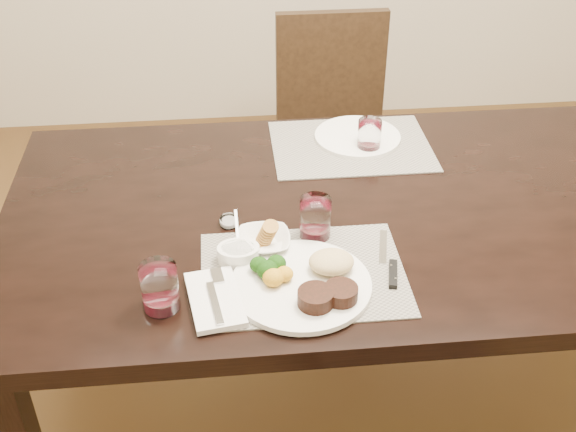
{
  "coord_description": "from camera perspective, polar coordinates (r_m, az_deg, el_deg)",
  "views": [
    {
      "loc": [
        -0.42,
        -1.51,
        1.8
      ],
      "look_at": [
        -0.28,
        -0.12,
        0.82
      ],
      "focal_mm": 45.0,
      "sensor_mm": 36.0,
      "label": 1
    }
  ],
  "objects": [
    {
      "name": "wine_glass_far",
      "position": [
        2.09,
        6.44,
        6.23
      ],
      "size": [
        0.07,
        0.07,
        0.09
      ],
      "rotation": [
        0.0,
        0.0,
        0.02
      ],
      "color": "white",
      "rests_on": "placemat_far"
    },
    {
      "name": "cracker_bowl",
      "position": [
        1.7,
        -1.94,
        -1.97
      ],
      "size": [
        0.13,
        0.13,
        0.06
      ],
      "rotation": [
        0.0,
        0.0,
        -0.01
      ],
      "color": "white",
      "rests_on": "placemat_near"
    },
    {
      "name": "wine_glass_side",
      "position": [
        1.55,
        -10.08,
        -5.74
      ],
      "size": [
        0.08,
        0.08,
        0.11
      ],
      "rotation": [
        0.0,
        0.0,
        0.33
      ],
      "color": "white",
      "rests_on": "dining_table"
    },
    {
      "name": "dining_table",
      "position": [
        1.93,
        7.97,
        -1.12
      ],
      "size": [
        2.0,
        1.0,
        0.75
      ],
      "color": "black",
      "rests_on": "ground"
    },
    {
      "name": "salt_cellar",
      "position": [
        1.79,
        -4.68,
        -0.44
      ],
      "size": [
        0.05,
        0.05,
        0.02
      ],
      "rotation": [
        0.0,
        0.0,
        0.18
      ],
      "color": "white",
      "rests_on": "dining_table"
    },
    {
      "name": "wine_glass_near",
      "position": [
        1.72,
        2.17,
        -0.29
      ],
      "size": [
        0.07,
        0.07,
        0.1
      ],
      "rotation": [
        0.0,
        0.0,
        0.01
      ],
      "color": "white",
      "rests_on": "placemat_near"
    },
    {
      "name": "chair_far",
      "position": [
        2.8,
        3.61,
        7.41
      ],
      "size": [
        0.42,
        0.42,
        0.9
      ],
      "color": "black",
      "rests_on": "ground"
    },
    {
      "name": "steak_knife",
      "position": [
        1.66,
        8.11,
        -4.02
      ],
      "size": [
        0.05,
        0.22,
        0.01
      ],
      "rotation": [
        0.0,
        0.0,
        -0.22
      ],
      "color": "silver",
      "rests_on": "placemat_near"
    },
    {
      "name": "napkin_fork",
      "position": [
        1.57,
        -5.78,
        -6.53
      ],
      "size": [
        0.14,
        0.21,
        0.02
      ],
      "rotation": [
        0.0,
        0.0,
        0.16
      ],
      "color": "white",
      "rests_on": "placemat_near"
    },
    {
      "name": "ground_plane",
      "position": [
        2.38,
        6.65,
        -14.21
      ],
      "size": [
        4.5,
        4.5,
        0.0
      ],
      "primitive_type": "plane",
      "color": "#4B2F18",
      "rests_on": "ground"
    },
    {
      "name": "placemat_far",
      "position": [
        2.13,
        5.0,
        5.53
      ],
      "size": [
        0.46,
        0.34,
        0.0
      ],
      "primitive_type": "cube",
      "color": "gray",
      "rests_on": "dining_table"
    },
    {
      "name": "sauce_ramekin",
      "position": [
        1.66,
        -3.94,
        -2.92
      ],
      "size": [
        0.1,
        0.15,
        0.08
      ],
      "rotation": [
        0.0,
        0.0,
        0.03
      ],
      "color": "white",
      "rests_on": "placemat_near"
    },
    {
      "name": "dinner_plate",
      "position": [
        1.59,
        1.59,
        -5.2
      ],
      "size": [
        0.31,
        0.31,
        0.06
      ],
      "rotation": [
        0.0,
        0.0,
        0.34
      ],
      "color": "white",
      "rests_on": "placemat_near"
    },
    {
      "name": "far_plate",
      "position": [
        2.17,
        5.51,
        6.26
      ],
      "size": [
        0.25,
        0.25,
        0.01
      ],
      "primitive_type": "cylinder",
      "color": "white",
      "rests_on": "placemat_far"
    },
    {
      "name": "placemat_near",
      "position": [
        1.64,
        1.21,
        -4.57
      ],
      "size": [
        0.46,
        0.34,
        0.0
      ],
      "primitive_type": "cube",
      "color": "gray",
      "rests_on": "dining_table"
    }
  ]
}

